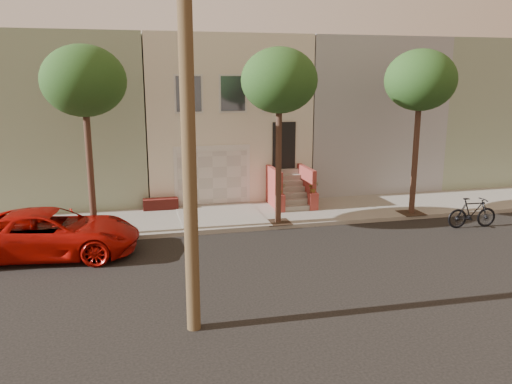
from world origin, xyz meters
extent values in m
plane|color=black|center=(0.00, 0.00, 0.00)|extent=(90.00, 90.00, 0.00)
cube|color=gray|center=(0.00, 5.35, 0.07)|extent=(40.00, 3.70, 0.15)
cube|color=silver|center=(0.00, 11.20, 3.65)|extent=(7.00, 8.00, 7.00)
cube|color=gray|center=(-6.80, 11.20, 3.65)|extent=(6.50, 8.00, 7.00)
cube|color=#9A9BA2|center=(6.80, 11.20, 3.65)|extent=(6.50, 8.00, 7.00)
cube|color=gray|center=(13.30, 11.20, 3.65)|extent=(6.50, 8.00, 7.00)
cube|color=silver|center=(-0.90, 7.22, 1.40)|extent=(3.20, 0.12, 2.50)
cube|color=silver|center=(-0.90, 7.16, 1.30)|extent=(2.90, 0.06, 2.20)
cube|color=gray|center=(-0.90, 5.35, 0.16)|extent=(3.20, 3.70, 0.02)
cube|color=maroon|center=(-3.10, 6.90, 0.37)|extent=(1.40, 0.45, 0.44)
cube|color=black|center=(2.20, 7.17, 2.55)|extent=(1.00, 0.06, 2.00)
cube|color=#3F4751|center=(-1.80, 7.17, 4.75)|extent=(1.00, 0.06, 1.40)
cube|color=silver|center=(-1.80, 7.19, 4.75)|extent=(1.15, 0.05, 1.55)
cube|color=#3F4751|center=(0.00, 7.17, 4.75)|extent=(1.00, 0.06, 1.40)
cube|color=silver|center=(0.00, 7.19, 4.75)|extent=(1.15, 0.05, 1.55)
cube|color=#3F4751|center=(1.80, 7.17, 4.75)|extent=(1.00, 0.06, 1.40)
cube|color=silver|center=(1.80, 7.19, 4.75)|extent=(1.15, 0.05, 1.55)
cube|color=gray|center=(2.20, 5.38, 0.25)|extent=(1.20, 0.28, 0.20)
cube|color=gray|center=(2.20, 5.66, 0.45)|extent=(1.20, 0.28, 0.20)
cube|color=gray|center=(2.20, 5.94, 0.65)|extent=(1.20, 0.28, 0.20)
cube|color=gray|center=(2.20, 6.22, 0.85)|extent=(1.20, 0.28, 0.20)
cube|color=gray|center=(2.20, 6.50, 1.05)|extent=(1.20, 0.28, 0.20)
cube|color=gray|center=(2.20, 6.78, 1.25)|extent=(1.20, 0.28, 0.20)
cube|color=gray|center=(2.20, 7.06, 1.45)|extent=(1.20, 0.28, 0.20)
cube|color=#933630|center=(1.50, 6.22, 0.95)|extent=(0.18, 1.96, 1.60)
cube|color=#933630|center=(2.90, 6.22, 0.95)|extent=(0.18, 1.96, 1.60)
cube|color=#933630|center=(1.50, 5.34, 0.50)|extent=(0.35, 0.35, 0.70)
imported|color=#1E4719|center=(1.50, 5.34, 1.07)|extent=(0.40, 0.35, 0.45)
cube|color=#933630|center=(2.90, 5.34, 0.50)|extent=(0.35, 0.35, 0.70)
imported|color=#1E4719|center=(2.90, 5.34, 1.07)|extent=(0.41, 0.35, 0.45)
cube|color=#2D2116|center=(-5.50, 3.90, 0.15)|extent=(0.90, 0.90, 0.02)
cylinder|color=#362218|center=(-5.50, 3.90, 2.25)|extent=(0.22, 0.22, 4.20)
ellipsoid|color=#1E4719|center=(-5.50, 3.90, 5.30)|extent=(2.70, 2.57, 2.29)
cube|color=#2D2116|center=(1.00, 3.90, 0.15)|extent=(0.90, 0.90, 0.02)
cylinder|color=#362218|center=(1.00, 3.90, 2.25)|extent=(0.22, 0.22, 4.20)
ellipsoid|color=#1E4719|center=(1.00, 3.90, 5.30)|extent=(2.70, 2.57, 2.29)
cube|color=#2D2116|center=(6.50, 3.90, 0.15)|extent=(0.90, 0.90, 0.02)
cylinder|color=#362218|center=(6.50, 3.90, 2.25)|extent=(0.22, 0.22, 4.20)
ellipsoid|color=#1E4719|center=(6.50, 3.90, 5.30)|extent=(2.70, 2.57, 2.29)
cylinder|color=#483721|center=(-3.00, -3.20, 5.00)|extent=(0.30, 0.30, 10.00)
imported|color=#AE0D08|center=(-6.68, 2.49, 0.74)|extent=(5.57, 3.11, 1.47)
imported|color=black|center=(7.87, 2.04, 0.56)|extent=(1.92, 0.68, 1.13)
camera|label=1|loc=(-4.14, -13.54, 5.45)|focal=35.77mm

